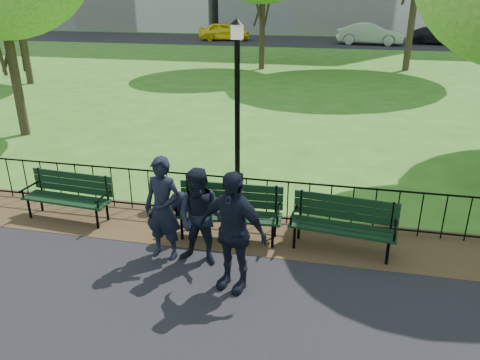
% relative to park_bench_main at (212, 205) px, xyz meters
% --- Properties ---
extents(ground, '(120.00, 120.00, 0.00)m').
position_rel_park_bench_main_xyz_m(ground, '(-0.13, -1.23, -0.65)').
color(ground, '#31651A').
extents(dirt_strip, '(60.00, 1.60, 0.01)m').
position_rel_park_bench_main_xyz_m(dirt_strip, '(-0.13, 0.27, -0.63)').
color(dirt_strip, '#3B2718').
rests_on(dirt_strip, ground).
extents(far_street, '(70.00, 9.00, 0.01)m').
position_rel_park_bench_main_xyz_m(far_street, '(-0.13, 33.77, -0.64)').
color(far_street, black).
rests_on(far_street, ground).
extents(iron_fence, '(24.06, 0.06, 1.00)m').
position_rel_park_bench_main_xyz_m(iron_fence, '(-0.13, 0.77, -0.15)').
color(iron_fence, black).
rests_on(iron_fence, ground).
extents(park_bench_main, '(2.00, 0.66, 1.07)m').
position_rel_park_bench_main_xyz_m(park_bench_main, '(0.00, 0.00, 0.00)').
color(park_bench_main, black).
rests_on(park_bench_main, ground).
extents(park_bench_left_a, '(1.78, 0.67, 0.99)m').
position_rel_park_bench_main_xyz_m(park_bench_left_a, '(-2.93, 0.15, -0.08)').
color(park_bench_left_a, black).
rests_on(park_bench_left_a, ground).
extents(park_bench_right_a, '(1.84, 0.77, 1.02)m').
position_rel_park_bench_main_xyz_m(park_bench_right_a, '(2.31, 0.06, -0.06)').
color(park_bench_right_a, black).
rests_on(park_bench_right_a, ground).
extents(lamppost, '(0.33, 0.33, 3.65)m').
position_rel_park_bench_main_xyz_m(lamppost, '(-0.13, 2.70, 1.34)').
color(lamppost, black).
rests_on(lamppost, ground).
extents(person_left, '(0.69, 0.49, 1.77)m').
position_rel_park_bench_main_xyz_m(person_left, '(-0.60, -0.82, 0.25)').
color(person_left, black).
rests_on(person_left, asphalt_path).
extents(person_mid, '(0.84, 0.50, 1.64)m').
position_rel_park_bench_main_xyz_m(person_mid, '(0.05, -0.88, 0.19)').
color(person_mid, black).
rests_on(person_mid, asphalt_path).
extents(person_right, '(1.19, 0.76, 1.88)m').
position_rel_park_bench_main_xyz_m(person_right, '(0.70, -1.43, 0.31)').
color(person_right, black).
rests_on(person_right, asphalt_path).
extents(taxi, '(4.57, 2.50, 1.47)m').
position_rel_park_bench_main_xyz_m(taxi, '(-7.98, 33.04, 0.10)').
color(taxi, yellow).
rests_on(taxi, far_street).
extents(sedan_silver, '(5.19, 2.17, 1.67)m').
position_rel_park_bench_main_xyz_m(sedan_silver, '(3.99, 32.42, 0.20)').
color(sedan_silver, '#AFB2B7').
rests_on(sedan_silver, far_street).
extents(sedan_dark, '(4.79, 2.51, 1.32)m').
position_rel_park_bench_main_xyz_m(sedan_dark, '(9.20, 33.79, 0.03)').
color(sedan_dark, black).
rests_on(sedan_dark, far_street).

